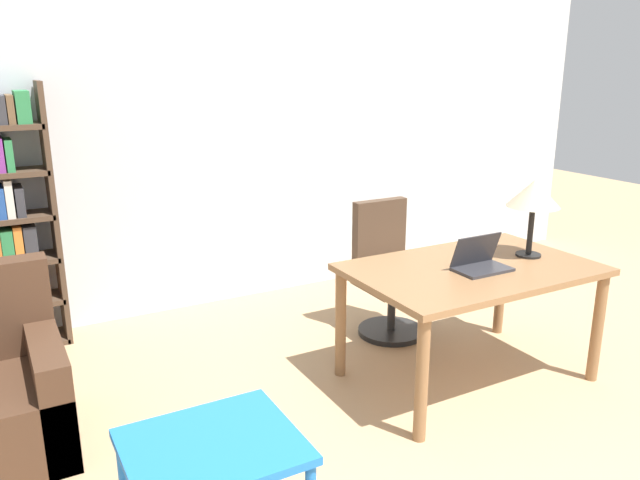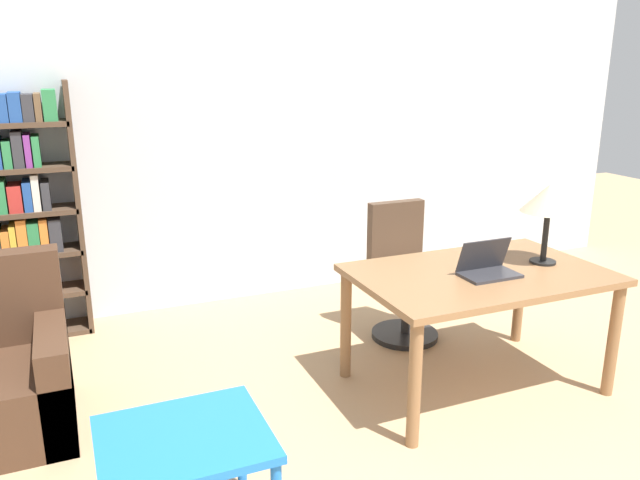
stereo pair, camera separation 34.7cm
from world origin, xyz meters
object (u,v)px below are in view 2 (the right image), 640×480
object	(u,v)px
table_lamp	(549,200)
office_chair	(402,277)
laptop	(487,267)
desk	(479,286)
armchair	(2,380)
side_table_blue	(184,451)
bookshelf	(3,220)

from	to	relation	value
table_lamp	office_chair	distance (m)	1.21
laptop	table_lamp	distance (m)	0.59
desk	office_chair	bearing A→B (deg)	92.37
armchair	side_table_blue	bearing A→B (deg)	-58.97
desk	laptop	size ratio (longest dim) A/B	4.45
table_lamp	side_table_blue	bearing A→B (deg)	-164.77
laptop	bookshelf	distance (m)	3.29
laptop	table_lamp	world-z (taller)	table_lamp
laptop	armchair	size ratio (longest dim) A/B	0.36
desk	laptop	world-z (taller)	laptop
desk	armchair	bearing A→B (deg)	167.43
table_lamp	office_chair	size ratio (longest dim) A/B	0.51
table_lamp	side_table_blue	xyz separation A→B (m)	(-2.38, -0.65, -0.70)
laptop	bookshelf	xyz separation A→B (m)	(-2.65, 1.95, 0.09)
table_lamp	armchair	bearing A→B (deg)	169.04
office_chair	armchair	bearing A→B (deg)	-174.61
armchair	bookshelf	xyz separation A→B (m)	(0.01, 1.28, 0.60)
laptop	office_chair	bearing A→B (deg)	91.84
desk	armchair	size ratio (longest dim) A/B	1.60
desk	bookshelf	distance (m)	3.26
bookshelf	armchair	bearing A→B (deg)	-90.51
laptop	office_chair	xyz separation A→B (m)	(-0.03, 0.91, -0.35)
armchair	bookshelf	bearing A→B (deg)	89.49
armchair	bookshelf	distance (m)	1.41
laptop	side_table_blue	world-z (taller)	laptop
side_table_blue	table_lamp	bearing A→B (deg)	15.23
desk	side_table_blue	distance (m)	2.04
desk	office_chair	size ratio (longest dim) A/B	1.52
side_table_blue	armchair	distance (m)	1.47
side_table_blue	bookshelf	xyz separation A→B (m)	(-0.74, 2.54, 0.44)
armchair	laptop	bearing A→B (deg)	-14.02
armchair	table_lamp	bearing A→B (deg)	-10.96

